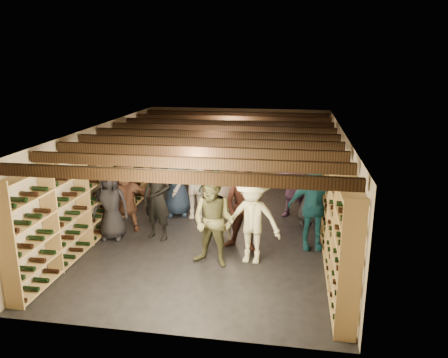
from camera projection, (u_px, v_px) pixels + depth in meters
ground at (215, 231)px, 10.18m from camera, size 8.00×8.00×0.00m
walls at (215, 181)px, 9.86m from camera, size 5.52×8.02×2.40m
ceiling at (214, 129)px, 9.53m from camera, size 5.50×8.00×0.01m
ceiling_joists at (214, 135)px, 9.57m from camera, size 5.40×7.12×0.18m
wine_rack_left at (108, 182)px, 10.29m from camera, size 0.32×7.50×2.15m
wine_rack_right at (331, 192)px, 9.49m from camera, size 0.32×7.50×2.15m
wine_rack_back at (237, 152)px, 13.53m from camera, size 4.70×0.30×2.15m
crate_stack_left at (229, 188)px, 12.68m from camera, size 0.56×0.44×0.51m
crate_stack_right at (205, 188)px, 12.68m from camera, size 0.53×0.38×0.51m
crate_loose at (217, 207)px, 11.58m from camera, size 0.59×0.50×0.17m
person_0 at (111, 204)px, 9.56m from camera, size 0.84×0.61×1.59m
person_1 at (157, 198)px, 9.53m from camera, size 0.80×0.65×1.89m
person_2 at (213, 221)px, 8.30m from camera, size 1.01×0.88×1.79m
person_3 at (252, 220)px, 8.43m from camera, size 1.21×0.79×1.76m
person_4 at (313, 207)px, 9.06m from camera, size 1.11×0.59×1.80m
person_5 at (125, 197)px, 10.05m from camera, size 1.55×0.72×1.61m
person_6 at (177, 179)px, 10.99m from camera, size 1.03×0.79×1.88m
person_7 at (224, 206)px, 9.57m from camera, size 0.55×0.37×1.50m
person_8 at (244, 208)px, 8.93m from camera, size 1.05×0.90×1.87m
person_9 at (195, 184)px, 10.76m from camera, size 1.23×0.81×1.78m
person_10 at (215, 192)px, 10.59m from camera, size 0.92×0.48×1.50m
person_11 at (296, 183)px, 10.90m from camera, size 1.65×0.67×1.74m
person_12 at (311, 192)px, 10.47m from camera, size 0.85×0.66×1.55m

